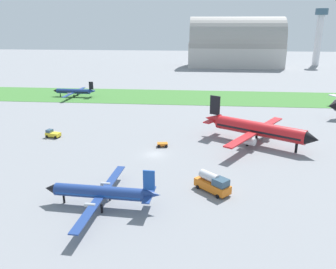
% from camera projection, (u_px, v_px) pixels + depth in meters
% --- Properties ---
extents(ground_plane, '(600.00, 600.00, 0.00)m').
position_uv_depth(ground_plane, '(155.00, 154.00, 75.61)').
color(ground_plane, gray).
extents(grass_taxiway_strip, '(360.00, 28.00, 0.08)m').
position_uv_depth(grass_taxiway_strip, '(176.00, 97.00, 134.47)').
color(grass_taxiway_strip, '#3D7533').
rests_on(grass_taxiway_strip, ground_plane).
extents(airplane_taxiing_turboprop, '(17.42, 20.35, 6.09)m').
position_uv_depth(airplane_taxiing_turboprop, '(74.00, 91.00, 133.84)').
color(airplane_taxiing_turboprop, navy).
rests_on(airplane_taxiing_turboprop, ground_plane).
extents(airplane_midfield_jet, '(25.60, 25.58, 10.20)m').
position_uv_depth(airplane_midfield_jet, '(257.00, 129.00, 81.18)').
color(airplane_midfield_jet, red).
rests_on(airplane_midfield_jet, ground_plane).
extents(airplane_foreground_turboprop, '(18.80, 21.95, 6.57)m').
position_uv_depth(airplane_foreground_turboprop, '(102.00, 192.00, 53.52)').
color(airplane_foreground_turboprop, navy).
rests_on(airplane_foreground_turboprop, ground_plane).
extents(baggage_cart_near_gate, '(2.60, 2.06, 0.90)m').
position_uv_depth(baggage_cart_near_gate, '(162.00, 144.00, 80.16)').
color(baggage_cart_near_gate, orange).
rests_on(baggage_cart_near_gate, ground_plane).
extents(fuel_truck_midfield, '(6.37, 6.22, 3.29)m').
position_uv_depth(fuel_truck_midfield, '(213.00, 183.00, 58.42)').
color(fuel_truck_midfield, orange).
rests_on(fuel_truck_midfield, ground_plane).
extents(pushback_tug_by_runway, '(3.92, 2.75, 1.95)m').
position_uv_depth(pushback_tug_by_runway, '(52.00, 134.00, 86.65)').
color(pushback_tug_by_runway, yellow).
rests_on(pushback_tug_by_runway, ground_plane).
extents(hangar_distant, '(60.16, 26.96, 31.48)m').
position_uv_depth(hangar_distant, '(235.00, 44.00, 223.08)').
color(hangar_distant, '#BCB7B2').
rests_on(hangar_distant, ground_plane).
extents(control_tower, '(8.00, 8.00, 36.60)m').
position_uv_depth(control_tower, '(319.00, 33.00, 227.31)').
color(control_tower, silver).
rests_on(control_tower, ground_plane).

